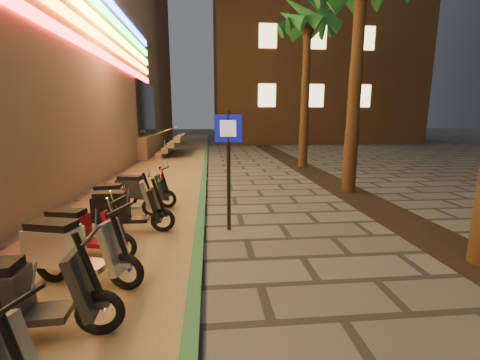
{
  "coord_description": "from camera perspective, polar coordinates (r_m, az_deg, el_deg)",
  "views": [
    {
      "loc": [
        -0.66,
        -2.36,
        2.29
      ],
      "look_at": [
        -0.14,
        3.15,
        1.2
      ],
      "focal_mm": 24.0,
      "sensor_mm": 36.0,
      "label": 1
    }
  ],
  "objects": [
    {
      "name": "planting_strip",
      "position": [
        8.81,
        23.89,
        -4.84
      ],
      "size": [
        1.2,
        40.0,
        0.02
      ],
      "primitive_type": "cube",
      "color": "black",
      "rests_on": "ground"
    },
    {
      "name": "scooter_10",
      "position": [
        8.6,
        -17.45,
        -1.63
      ],
      "size": [
        1.53,
        0.67,
        1.08
      ],
      "rotation": [
        0.0,
        0.0,
        -0.18
      ],
      "color": "black",
      "rests_on": "ground"
    },
    {
      "name": "scooter_8",
      "position": [
        6.77,
        -19.97,
        -5.03
      ],
      "size": [
        1.57,
        0.55,
        1.11
      ],
      "rotation": [
        0.0,
        0.0,
        0.0
      ],
      "color": "black",
      "rests_on": "ground"
    },
    {
      "name": "scooter_6",
      "position": [
        5.04,
        -27.82,
        -10.92
      ],
      "size": [
        1.66,
        0.84,
        1.18
      ],
      "rotation": [
        0.0,
        0.0,
        -0.27
      ],
      "color": "black",
      "rests_on": "ground"
    },
    {
      "name": "scooter_5",
      "position": [
        4.12,
        -34.96,
        -16.7
      ],
      "size": [
        1.66,
        0.58,
        1.17
      ],
      "rotation": [
        0.0,
        0.0,
        0.06
      ],
      "color": "black",
      "rests_on": "ground"
    },
    {
      "name": "scooter_9",
      "position": [
        7.79,
        -20.65,
        -3.22
      ],
      "size": [
        1.5,
        0.59,
        1.05
      ],
      "rotation": [
        0.0,
        0.0,
        0.13
      ],
      "color": "black",
      "rests_on": "ground"
    },
    {
      "name": "scooter_7",
      "position": [
        5.91,
        -26.42,
        -8.12
      ],
      "size": [
        1.5,
        0.7,
        1.06
      ],
      "rotation": [
        0.0,
        0.0,
        -0.22
      ],
      "color": "black",
      "rests_on": "ground"
    },
    {
      "name": "pedestrian_sign",
      "position": [
        6.35,
        -2.07,
        4.54
      ],
      "size": [
        0.53,
        0.12,
        2.41
      ],
      "rotation": [
        0.0,
        0.0,
        -0.15
      ],
      "color": "black",
      "rests_on": "ground"
    },
    {
      "name": "apartment_block",
      "position": [
        37.13,
        11.15,
        26.92
      ],
      "size": [
        18.0,
        16.06,
        25.0
      ],
      "color": "brown",
      "rests_on": "ground"
    },
    {
      "name": "parking_strip",
      "position": [
        12.72,
        -14.03,
        0.46
      ],
      "size": [
        3.4,
        60.0,
        0.01
      ],
      "primitive_type": "cube",
      "color": "#8C7251",
      "rests_on": "ground"
    },
    {
      "name": "green_curb",
      "position": [
        12.57,
        -6.36,
        0.81
      ],
      "size": [
        0.18,
        60.0,
        0.1
      ],
      "primitive_type": "cube",
      "color": "#256339",
      "rests_on": "ground"
    },
    {
      "name": "palm_d",
      "position": [
        15.42,
        11.94,
        24.63
      ],
      "size": [
        2.97,
        3.02,
        7.16
      ],
      "color": "#472D19",
      "rests_on": "ground"
    }
  ]
}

